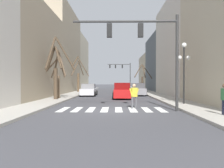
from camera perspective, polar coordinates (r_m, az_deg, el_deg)
ground_plane at (r=13.65m, az=-0.12°, el=-6.98°), size 240.00×240.00×0.00m
sidewalk_left at (r=14.80m, az=-22.02°, el=-6.14°), size 2.47×90.00×0.15m
sidewalk_right at (r=14.61m, az=22.08°, el=-6.23°), size 2.47×90.00×0.15m
building_row_left at (r=34.03m, az=-16.27°, el=7.74°), size 6.00×48.55×13.51m
building_row_right at (r=33.83m, az=17.31°, el=6.66°), size 6.00×53.28×12.22m
crosswalk_stripes at (r=14.20m, az=-0.08°, el=-6.67°), size 6.75×2.60×0.01m
traffic_signal_near at (r=13.75m, az=8.94°, el=10.94°), size 6.45×0.28×5.89m
traffic_signal_far at (r=55.96m, az=2.64°, el=3.77°), size 5.87×0.28×6.60m
street_lamp_right_corner at (r=17.23m, az=18.30°, el=5.80°), size 0.95×0.36×4.56m
car_at_intersection at (r=39.87m, az=1.97°, el=-0.91°), size 2.02×4.23×1.53m
car_parked_right_near at (r=27.81m, az=-6.09°, el=-1.60°), size 1.97×4.22×1.53m
car_driving_toward_lane at (r=28.62m, az=6.66°, el=-1.47°), size 2.06×4.38×1.61m
car_driving_away_lane at (r=23.34m, az=2.57°, el=-1.87°), size 2.00×4.64×1.68m
pedestrian_on_right_sidewalk at (r=12.21m, az=27.29°, el=-2.91°), size 0.21×0.67×1.56m
pedestrian_crossing_street at (r=14.72m, az=5.80°, el=-2.60°), size 0.69×0.35×1.66m
street_tree_left_near at (r=21.21m, az=-14.51°, el=3.63°), size 3.12×2.67×5.92m
street_tree_left_mid at (r=35.88m, az=-8.91°, el=2.10°), size 3.37×3.35×5.79m
street_tree_right_near at (r=39.93m, az=8.01°, el=1.49°), size 3.19×1.86×4.91m
street_tree_right_far at (r=22.73m, az=-14.06°, el=2.19°), size 2.56×1.96×4.85m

